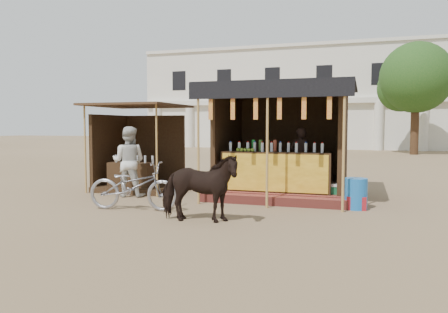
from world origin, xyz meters
TOP-DOWN VIEW (x-y plane):
  - ground at (0.00, 0.00)m, footprint 120.00×120.00m
  - main_stall at (1.02, 3.36)m, footprint 3.60×3.61m
  - secondary_stall at (-3.17, 3.24)m, footprint 2.40×2.40m
  - cow at (0.11, -0.24)m, footprint 1.60×0.88m
  - motorbike at (-1.65, 0.43)m, footprint 2.03×0.93m
  - bystander at (-2.66, 2.00)m, footprint 0.96×0.81m
  - blue_barrel at (2.85, 2.00)m, footprint 0.49×0.49m
  - red_crate at (2.86, 2.00)m, footprint 0.43×0.44m
  - cooler at (2.10, 2.60)m, footprint 0.69×0.52m
  - background_building at (-2.00, 29.94)m, footprint 26.00×7.45m
  - tree at (5.81, 22.14)m, footprint 4.50×4.40m

SIDE VIEW (x-z plane):
  - ground at x=0.00m, z-range 0.00..0.00m
  - red_crate at x=2.86m, z-range 0.00..0.29m
  - cooler at x=2.10m, z-range 0.00..0.46m
  - blue_barrel at x=2.85m, z-range 0.00..0.67m
  - motorbike at x=-1.65m, z-range 0.00..1.03m
  - cow at x=0.11m, z-range 0.00..1.28m
  - secondary_stall at x=-3.17m, z-range -0.34..2.04m
  - bystander at x=-2.66m, z-range 0.00..1.77m
  - main_stall at x=1.02m, z-range -0.37..2.41m
  - background_building at x=-2.00m, z-range -0.11..8.07m
  - tree at x=5.81m, z-range 1.13..8.13m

